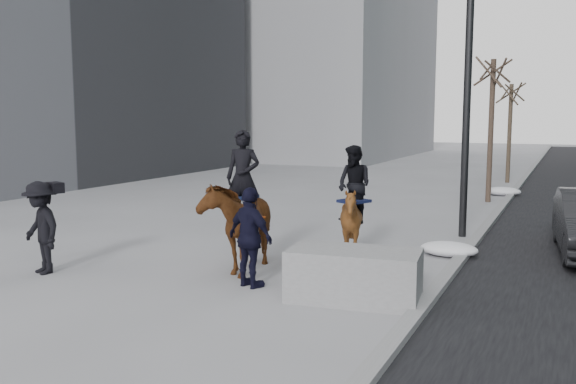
% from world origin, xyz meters
% --- Properties ---
extents(ground, '(120.00, 120.00, 0.00)m').
position_xyz_m(ground, '(0.00, 0.00, 0.00)').
color(ground, gray).
rests_on(ground, ground).
extents(curb, '(0.25, 90.00, 0.12)m').
position_xyz_m(curb, '(3.00, 10.00, 0.06)').
color(curb, gray).
rests_on(curb, ground).
extents(planter, '(2.20, 1.29, 0.84)m').
position_xyz_m(planter, '(1.88, -0.32, 0.42)').
color(planter, gray).
rests_on(planter, ground).
extents(tree_near, '(1.20, 1.20, 5.41)m').
position_xyz_m(tree_near, '(2.40, 12.48, 2.71)').
color(tree_near, '#392D22').
rests_on(tree_near, ground).
extents(tree_far, '(1.20, 1.20, 4.84)m').
position_xyz_m(tree_far, '(2.40, 19.26, 2.42)').
color(tree_far, '#362C20').
rests_on(tree_far, ground).
extents(mounted_left, '(1.28, 2.22, 2.70)m').
position_xyz_m(mounted_left, '(-0.80, 0.72, 1.01)').
color(mounted_left, '#46230E').
rests_on(mounted_left, ground).
extents(mounted_right, '(1.72, 1.80, 2.37)m').
position_xyz_m(mounted_right, '(0.93, 2.32, 0.95)').
color(mounted_right, '#502D10').
rests_on(mounted_right, ground).
extents(feeder, '(1.11, 1.02, 1.75)m').
position_xyz_m(feeder, '(-0.00, -0.33, 0.88)').
color(feeder, black).
rests_on(feeder, ground).
extents(camera_crew, '(1.29, 1.01, 1.75)m').
position_xyz_m(camera_crew, '(-4.03, -1.17, 0.89)').
color(camera_crew, black).
rests_on(camera_crew, ground).
extents(lamppost, '(0.25, 1.07, 9.09)m').
position_xyz_m(lamppost, '(2.60, 5.78, 4.99)').
color(lamppost, black).
rests_on(lamppost, ground).
extents(snow_piles, '(1.27, 11.71, 0.32)m').
position_xyz_m(snow_piles, '(2.70, 9.38, 0.16)').
color(snow_piles, white).
rests_on(snow_piles, ground).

